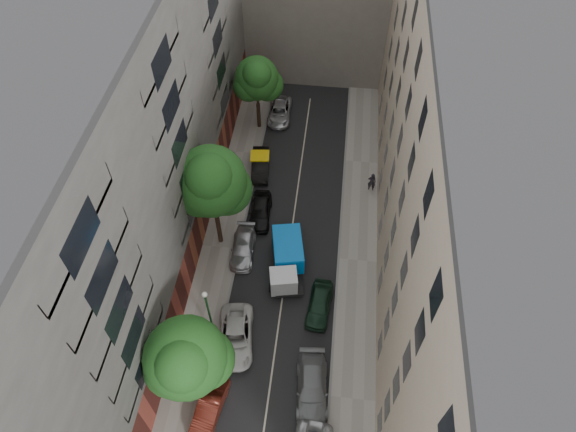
# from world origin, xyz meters

# --- Properties ---
(ground) EXTENTS (120.00, 120.00, 0.00)m
(ground) POSITION_xyz_m (0.00, 0.00, 0.00)
(ground) COLOR #4C4C49
(ground) RESTS_ON ground
(road_surface) EXTENTS (8.00, 44.00, 0.02)m
(road_surface) POSITION_xyz_m (0.00, 0.00, 0.01)
(road_surface) COLOR black
(road_surface) RESTS_ON ground
(sidewalk_left) EXTENTS (3.00, 44.00, 0.15)m
(sidewalk_left) POSITION_xyz_m (-5.50, 0.00, 0.07)
(sidewalk_left) COLOR gray
(sidewalk_left) RESTS_ON ground
(sidewalk_right) EXTENTS (3.00, 44.00, 0.15)m
(sidewalk_right) POSITION_xyz_m (5.50, 0.00, 0.07)
(sidewalk_right) COLOR gray
(sidewalk_right) RESTS_ON ground
(building_left) EXTENTS (8.00, 44.00, 20.00)m
(building_left) POSITION_xyz_m (-11.00, 0.00, 10.00)
(building_left) COLOR #4E4C49
(building_left) RESTS_ON ground
(building_right) EXTENTS (8.00, 44.00, 20.00)m
(building_right) POSITION_xyz_m (11.00, 0.00, 10.00)
(building_right) COLOR #B6A58D
(building_right) RESTS_ON ground
(tarp_truck) EXTENTS (3.11, 5.70, 2.47)m
(tarp_truck) POSITION_xyz_m (0.02, -1.39, 1.36)
(tarp_truck) COLOR black
(tarp_truck) RESTS_ON ground
(car_left_1) EXTENTS (2.04, 4.25, 1.34)m
(car_left_1) POSITION_xyz_m (-3.60, -12.79, 0.67)
(car_left_1) COLOR #4F180F
(car_left_1) RESTS_ON ground
(car_left_2) EXTENTS (3.01, 5.33, 1.41)m
(car_left_2) POSITION_xyz_m (-2.80, -7.80, 0.70)
(car_left_2) COLOR silver
(car_left_2) RESTS_ON ground
(car_left_3) EXTENTS (1.96, 4.44, 1.27)m
(car_left_3) POSITION_xyz_m (-3.60, -0.20, 0.63)
(car_left_3) COLOR #B6B6BB
(car_left_3) RESTS_ON ground
(car_left_4) EXTENTS (1.96, 4.41, 1.47)m
(car_left_4) POSITION_xyz_m (-2.80, 3.61, 0.74)
(car_left_4) COLOR black
(car_left_4) RESTS_ON ground
(car_left_5) EXTENTS (1.96, 4.42, 1.41)m
(car_left_5) POSITION_xyz_m (-3.60, 9.00, 0.71)
(car_left_5) COLOR black
(car_left_5) RESTS_ON ground
(car_left_6) EXTENTS (2.27, 4.73, 1.30)m
(car_left_6) POSITION_xyz_m (-2.80, 16.60, 0.65)
(car_left_6) COLOR #BBBBC0
(car_left_6) RESTS_ON ground
(car_right_1) EXTENTS (2.47, 5.16, 1.45)m
(car_right_1) POSITION_xyz_m (2.80, -10.80, 0.72)
(car_right_1) COLOR slate
(car_right_1) RESTS_ON ground
(car_right_2) EXTENTS (2.02, 4.23, 1.40)m
(car_right_2) POSITION_xyz_m (2.80, -4.60, 0.70)
(car_right_2) COLOR black
(car_right_2) RESTS_ON ground
(tree_near) EXTENTS (5.19, 4.90, 8.28)m
(tree_near) POSITION_xyz_m (-4.50, -11.90, 5.66)
(tree_near) COLOR #382619
(tree_near) RESTS_ON sidewalk_left
(tree_mid) EXTENTS (5.48, 5.24, 10.08)m
(tree_mid) POSITION_xyz_m (-5.51, 0.52, 7.05)
(tree_mid) COLOR #382619
(tree_mid) RESTS_ON sidewalk_left
(tree_far) EXTENTS (4.50, 4.10, 7.93)m
(tree_far) POSITION_xyz_m (-4.50, 14.69, 5.60)
(tree_far) COLOR #382619
(tree_far) RESTS_ON sidewalk_left
(lamp_post) EXTENTS (0.36, 0.36, 6.65)m
(lamp_post) POSITION_xyz_m (-4.21, -8.07, 4.23)
(lamp_post) COLOR #195726
(lamp_post) RESTS_ON sidewalk_left
(pedestrian) EXTENTS (0.76, 0.55, 1.93)m
(pedestrian) POSITION_xyz_m (6.40, 7.66, 1.11)
(pedestrian) COLOR black
(pedestrian) RESTS_ON sidewalk_right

